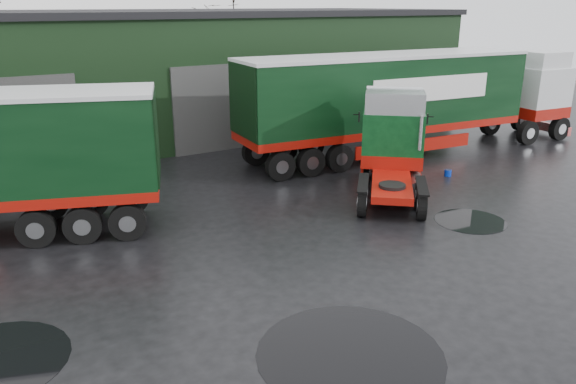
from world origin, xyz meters
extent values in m
plane|color=black|center=(0.00, 0.00, 0.00)|extent=(100.00, 100.00, 0.00)
cube|color=black|center=(2.00, 20.00, 3.00)|extent=(32.00, 12.00, 6.00)
cube|color=black|center=(2.00, 20.00, 6.15)|extent=(32.40, 12.40, 0.30)
cylinder|color=#082CBA|center=(8.26, 5.27, 0.13)|extent=(0.31, 0.31, 0.26)
cylinder|color=black|center=(-2.62, -2.31, 0.00)|extent=(3.77, 3.77, 0.01)
cylinder|color=black|center=(5.12, 1.37, 0.00)|extent=(2.26, 2.26, 0.01)
camera|label=1|loc=(-8.71, -9.77, 6.64)|focal=35.00mm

